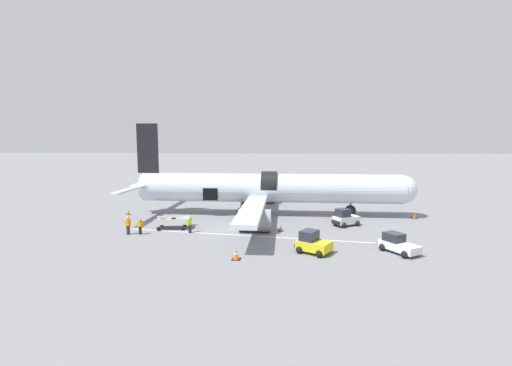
% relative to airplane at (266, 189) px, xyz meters
% --- Properties ---
extents(ground_plane, '(500.00, 500.00, 0.00)m').
position_rel_airplane_xyz_m(ground_plane, '(-1.85, -6.74, -3.05)').
color(ground_plane, slate).
extents(apron_marking_line, '(22.65, 3.06, 0.01)m').
position_rel_airplane_xyz_m(apron_marking_line, '(-1.37, -9.37, -3.04)').
color(apron_marking_line, silver).
rests_on(apron_marking_line, ground_plane).
extents(airplane, '(33.89, 30.95, 10.74)m').
position_rel_airplane_xyz_m(airplane, '(0.00, 0.00, 0.00)').
color(airplane, silver).
rests_on(airplane, ground_plane).
extents(baggage_tug_lead, '(2.97, 2.58, 1.78)m').
position_rel_airplane_xyz_m(baggage_tug_lead, '(8.45, -4.82, -2.30)').
color(baggage_tug_lead, silver).
rests_on(baggage_tug_lead, ground_plane).
extents(baggage_tug_mid, '(2.80, 3.34, 1.47)m').
position_rel_airplane_xyz_m(baggage_tug_mid, '(10.98, -13.26, -2.41)').
color(baggage_tug_mid, white).
rests_on(baggage_tug_mid, ground_plane).
extents(baggage_tug_rear, '(3.02, 2.80, 1.70)m').
position_rel_airplane_xyz_m(baggage_tug_rear, '(4.42, -13.78, -2.32)').
color(baggage_tug_rear, yellow).
rests_on(baggage_tug_rear, ground_plane).
extents(baggage_cart_loading, '(4.27, 2.38, 1.09)m').
position_rel_airplane_xyz_m(baggage_cart_loading, '(-8.84, -7.33, -2.48)').
color(baggage_cart_loading, silver).
rests_on(baggage_cart_loading, ground_plane).
extents(ground_crew_loader_a, '(0.53, 0.46, 1.55)m').
position_rel_airplane_xyz_m(ground_crew_loader_a, '(-11.12, -9.74, -2.23)').
color(ground_crew_loader_a, black).
rests_on(ground_crew_loader_a, ground_plane).
extents(ground_crew_loader_b, '(0.61, 0.42, 1.75)m').
position_rel_airplane_xyz_m(ground_crew_loader_b, '(-12.21, -9.89, -2.12)').
color(ground_crew_loader_b, '#2D2D33').
rests_on(ground_crew_loader_b, ground_plane).
extents(ground_crew_driver, '(0.49, 0.55, 1.63)m').
position_rel_airplane_xyz_m(ground_crew_driver, '(-6.65, -8.85, -2.19)').
color(ground_crew_driver, '#1E2338').
rests_on(ground_crew_driver, ground_plane).
extents(safety_cone_nose, '(0.63, 0.63, 0.73)m').
position_rel_airplane_xyz_m(safety_cone_nose, '(16.80, -0.67, -2.70)').
color(safety_cone_nose, black).
rests_on(safety_cone_nose, ground_plane).
extents(safety_cone_engine_left, '(0.63, 0.63, 0.79)m').
position_rel_airplane_xyz_m(safety_cone_engine_left, '(-1.26, -15.88, -2.67)').
color(safety_cone_engine_left, black).
rests_on(safety_cone_engine_left, ground_plane).
extents(safety_cone_wingtip, '(0.45, 0.45, 0.68)m').
position_rel_airplane_xyz_m(safety_cone_wingtip, '(1.90, -7.50, -2.73)').
color(safety_cone_wingtip, black).
rests_on(safety_cone_wingtip, ground_plane).
extents(safety_cone_tail, '(0.47, 0.47, 0.72)m').
position_rel_airplane_xyz_m(safety_cone_tail, '(-16.23, -1.32, -2.71)').
color(safety_cone_tail, black).
rests_on(safety_cone_tail, ground_plane).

